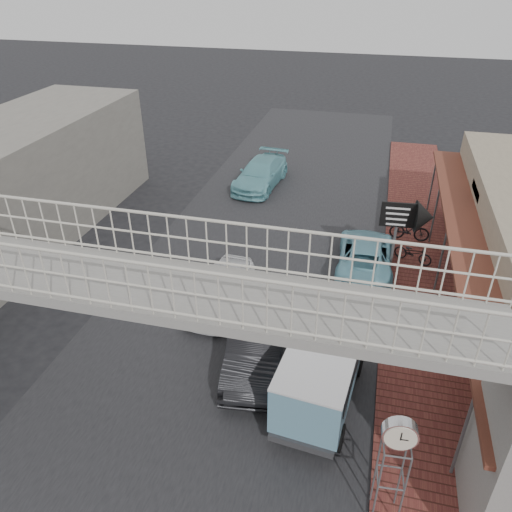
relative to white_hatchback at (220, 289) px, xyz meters
The scene contains 14 objects.
ground 2.55m from the white_hatchback, 71.81° to the right, with size 120.00×120.00×0.00m, color black.
road_strip 2.55m from the white_hatchback, 71.81° to the right, with size 10.00×60.00×0.01m, color black.
sidewalk 7.33m from the white_hatchback, ahead, with size 3.00×40.00×0.10m, color brown.
footbridge 6.85m from the white_hatchback, 83.09° to the right, with size 16.40×2.40×6.34m.
building_far_left 11.02m from the white_hatchback, 160.30° to the left, with size 5.00×14.00×5.00m, color gray.
white_hatchback is the anchor object (origin of this frame).
dark_sedan 3.23m from the white_hatchback, 51.40° to the right, with size 1.64×4.70×1.55m, color black.
angkot_curb 6.30m from the white_hatchback, 37.94° to the left, with size 2.15×4.66×1.30m, color #6EADBF.
angkot_far 11.26m from the white_hatchback, 96.08° to the left, with size 2.03×5.00×1.45m, color #6DB4BD.
angkot_van 5.66m from the white_hatchback, 42.20° to the right, with size 2.27×4.31×2.04m.
motorcycle_near 8.33m from the white_hatchback, 34.30° to the left, with size 0.56×1.59×0.84m, color black.
motorcycle_far 9.43m from the white_hatchback, 44.33° to the left, with size 0.49×1.73×1.04m, color black.
street_clock 9.32m from the white_hatchback, 48.26° to the right, with size 0.76×0.63×3.04m.
arrow_sign 7.84m from the white_hatchback, 26.09° to the left, with size 1.95×1.25×3.34m.
Camera 1 is at (4.14, -11.73, 11.00)m, focal length 35.00 mm.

